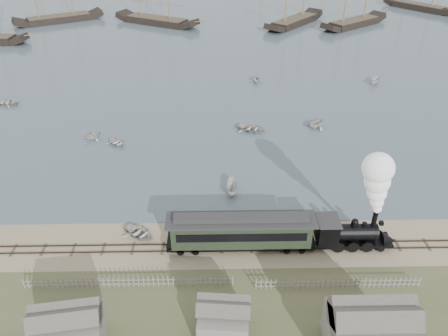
{
  "coord_description": "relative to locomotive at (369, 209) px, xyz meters",
  "views": [
    {
      "loc": [
        1.58,
        -34.84,
        30.7
      ],
      "look_at": [
        2.41,
        7.51,
        3.5
      ],
      "focal_mm": 35.0,
      "sensor_mm": 36.0,
      "label": 1
    }
  ],
  "objects": [
    {
      "name": "rowboat_2",
      "position": [
        -12.82,
        9.44,
        -4.03
      ],
      "size": [
        3.4,
        1.52,
        1.28
      ],
      "primitive_type": "imported",
      "rotation": [
        0.0,
        0.0,
        3.06
      ],
      "color": "beige",
      "rests_on": "harbor_water"
    },
    {
      "name": "beached_dinghy",
      "position": [
        -22.75,
        1.99,
        -4.35
      ],
      "size": [
        4.21,
        4.51,
        0.76
      ],
      "primitive_type": "imported",
      "rotation": [
        0.0,
        0.0,
        0.98
      ],
      "color": "beige",
      "rests_on": "ground"
    },
    {
      "name": "rowboat_7",
      "position": [
        -7.04,
        44.54,
        -3.9
      ],
      "size": [
        3.01,
        2.63,
        1.54
      ],
      "primitive_type": "imported",
      "rotation": [
        0.0,
        0.0,
        6.24
      ],
      "color": "beige",
      "rests_on": "harbor_water"
    },
    {
      "name": "shed_mid",
      "position": [
        -14.13,
        -10.0,
        -4.73
      ],
      "size": [
        4.0,
        3.5,
        3.6
      ],
      "primitive_type": null,
      "color": "slate",
      "rests_on": "ground"
    },
    {
      "name": "rowboat_6",
      "position": [
        -49.78,
        35.32,
        -4.26
      ],
      "size": [
        3.36,
        4.27,
        0.8
      ],
      "primitive_type": "imported",
      "rotation": [
        0.0,
        0.0,
        4.55
      ],
      "color": "beige",
      "rests_on": "harbor_water"
    },
    {
      "name": "locomotive",
      "position": [
        0.0,
        0.0,
        0.0
      ],
      "size": [
        8.24,
        3.08,
        10.28
      ],
      "color": "black",
      "rests_on": "ground"
    },
    {
      "name": "rowboat_0",
      "position": [
        -28.66,
        21.33,
        -4.32
      ],
      "size": [
        3.99,
        4.01,
        0.68
      ],
      "primitive_type": "imported",
      "rotation": [
        0.0,
        0.0,
        0.79
      ],
      "color": "beige",
      "rests_on": "harbor_water"
    },
    {
      "name": "passenger_coach",
      "position": [
        -12.24,
        0.0,
        -2.48
      ],
      "size": [
        14.69,
        2.83,
        3.57
      ],
      "color": "black",
      "rests_on": "ground"
    },
    {
      "name": "picket_fence_east",
      "position": [
        -3.63,
        -5.5,
        -4.73
      ],
      "size": [
        15.0,
        0.1,
        1.2
      ],
      "primitive_type": null,
      "color": "slate",
      "rests_on": "ground"
    },
    {
      "name": "picket_fence_west",
      "position": [
        -22.63,
        -5.0,
        -4.73
      ],
      "size": [
        19.0,
        0.1,
        1.2
      ],
      "primitive_type": null,
      "color": "slate",
      "rests_on": "ground"
    },
    {
      "name": "rail_track",
      "position": [
        -16.13,
        0.0,
        -4.69
      ],
      "size": [
        120.0,
        1.8,
        0.16
      ],
      "color": "#33241B",
      "rests_on": "ground"
    },
    {
      "name": "rowboat_3",
      "position": [
        -9.34,
        25.13,
        -4.21
      ],
      "size": [
        4.69,
        5.32,
        0.91
      ],
      "primitive_type": "imported",
      "rotation": [
        0.0,
        0.0,
        1.15
      ],
      "color": "beige",
      "rests_on": "harbor_water"
    },
    {
      "name": "ground",
      "position": [
        -16.13,
        2.0,
        -4.73
      ],
      "size": [
        600.0,
        600.0,
        0.0
      ],
      "primitive_type": "plane",
      "color": "tan",
      "rests_on": "ground"
    },
    {
      "name": "rowboat_1",
      "position": [
        -32.42,
        22.95,
        -3.97
      ],
      "size": [
        3.43,
        3.46,
        1.38
      ],
      "primitive_type": "imported",
      "rotation": [
        0.0,
        0.0,
        2.29
      ],
      "color": "beige",
      "rests_on": "harbor_water"
    },
    {
      "name": "rowboat_4",
      "position": [
        0.54,
        25.98,
        -3.8
      ],
      "size": [
        4.3,
        4.35,
        1.74
      ],
      "primitive_type": "imported",
      "rotation": [
        0.0,
        0.0,
        5.42
      ],
      "color": "beige",
      "rests_on": "harbor_water"
    },
    {
      "name": "rowboat_5",
      "position": [
        14.99,
        43.29,
        -4.06
      ],
      "size": [
        3.15,
        2.92,
        1.21
      ],
      "primitive_type": "imported",
      "rotation": [
        0.0,
        0.0,
        2.44
      ],
      "color": "beige",
      "rests_on": "harbor_water"
    }
  ]
}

